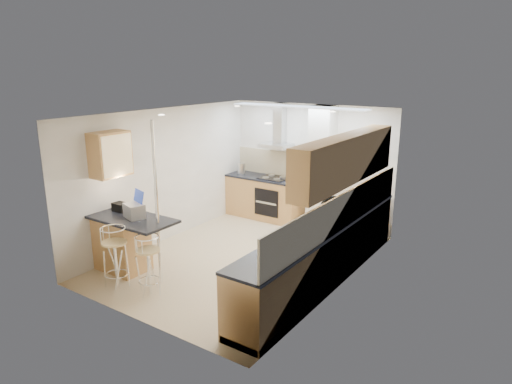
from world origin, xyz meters
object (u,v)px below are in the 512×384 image
Objects in this scene: bar_stool_near at (115,258)px; bar_stool_end at (149,265)px; microwave at (334,209)px; laptop at (134,211)px; bread_bin at (283,243)px.

bar_stool_end is (0.56, 0.14, -0.03)m from bar_stool_near.
microwave is at bearing -27.21° from bar_stool_end.
bar_stool_end is at bearing 126.09° from microwave.
bread_bin is (2.58, 0.21, -0.03)m from laptop.
laptop is at bearing 111.98° from microwave.
bread_bin is at bearing 22.65° from laptop.
laptop is 2.58m from bread_bin.
bar_stool_near is at bearing 116.69° from bar_stool_end.
bar_stool_near is at bearing -164.34° from bread_bin.
microwave reaches higher than bread_bin.
laptop is 0.34× the size of bar_stool_near.
laptop is 0.36× the size of bar_stool_end.
microwave is 0.51× the size of bar_stool_near.
microwave reaches higher than laptop.
microwave is 2.96m from bar_stool_end.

